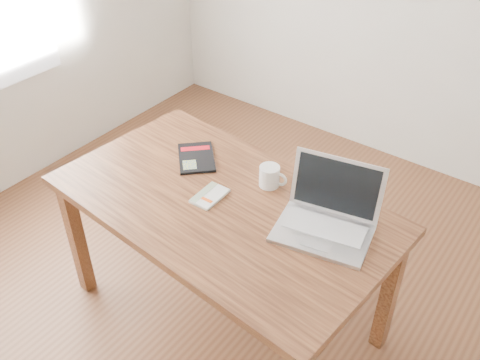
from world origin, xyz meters
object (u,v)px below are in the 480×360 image
Objects in this scene: desk at (223,216)px; white_guidebook at (210,196)px; black_guidebook at (196,158)px; coffee_mug at (270,176)px; laptop at (327,216)px.

white_guidebook is at bearing -162.68° from desk.
coffee_mug is (0.40, 0.04, 0.04)m from black_guidebook.
coffee_mug is at bearing 53.00° from white_guidebook.
laptop is (0.75, -0.05, 0.05)m from black_guidebook.
black_guidebook is 0.68× the size of laptop.
desk is 0.11m from white_guidebook.
white_guidebook reaches higher than black_guidebook.
white_guidebook is 1.29× the size of coffee_mug.
laptop is (0.51, 0.14, 0.05)m from white_guidebook.
coffee_mug is (0.16, 0.23, 0.04)m from white_guidebook.
black_guidebook is at bearing 154.23° from desk.
desk is 11.79× the size of coffee_mug.
black_guidebook is (-0.30, 0.18, 0.10)m from desk.
white_guidebook is 0.58× the size of black_guidebook.
black_guidebook is 2.24× the size of coffee_mug.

